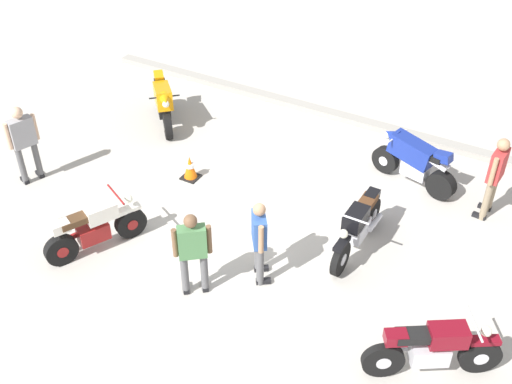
% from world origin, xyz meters
% --- Properties ---
extents(ground_plane, '(40.00, 40.00, 0.00)m').
position_xyz_m(ground_plane, '(0.00, 0.00, 0.00)').
color(ground_plane, '#B7B2A8').
extents(curb_edge, '(14.00, 0.30, 0.15)m').
position_xyz_m(curb_edge, '(0.00, 4.60, 0.07)').
color(curb_edge, '#9C978F').
rests_on(curb_edge, ground).
extents(motorcycle_black_cruiser, '(0.70, 2.09, 1.09)m').
position_xyz_m(motorcycle_black_cruiser, '(1.83, 0.39, 0.52)').
color(motorcycle_black_cruiser, black).
rests_on(motorcycle_black_cruiser, ground).
extents(motorcycle_cream_vintage, '(1.05, 1.82, 1.07)m').
position_xyz_m(motorcycle_cream_vintage, '(-2.31, -1.98, 0.49)').
color(motorcycle_cream_vintage, black).
rests_on(motorcycle_cream_vintage, ground).
extents(motorcycle_blue_sportbike, '(1.94, 0.81, 1.14)m').
position_xyz_m(motorcycle_blue_sportbike, '(2.05, 2.86, 0.59)').
color(motorcycle_blue_sportbike, black).
rests_on(motorcycle_blue_sportbike, ground).
extents(motorcycle_orange_sportbike, '(1.48, 1.55, 1.14)m').
position_xyz_m(motorcycle_orange_sportbike, '(-3.92, 2.32, 0.59)').
color(motorcycle_orange_sportbike, black).
rests_on(motorcycle_orange_sportbike, ground).
extents(motorcycle_maroon_cruiser, '(1.82, 1.23, 1.09)m').
position_xyz_m(motorcycle_maroon_cruiser, '(3.84, -1.66, 0.52)').
color(motorcycle_maroon_cruiser, black).
rests_on(motorcycle_maroon_cruiser, ground).
extents(person_in_green_shirt, '(0.56, 0.52, 1.66)m').
position_xyz_m(person_in_green_shirt, '(-0.13, -1.98, 0.94)').
color(person_in_green_shirt, '#59595B').
rests_on(person_in_green_shirt, ground).
extents(person_in_blue_shirt, '(0.50, 0.57, 1.62)m').
position_xyz_m(person_in_blue_shirt, '(0.64, -1.15, 0.91)').
color(person_in_blue_shirt, '#59595B').
rests_on(person_in_blue_shirt, ground).
extents(person_in_red_shirt, '(0.34, 0.67, 1.75)m').
position_xyz_m(person_in_red_shirt, '(3.67, 2.59, 1.01)').
color(person_in_red_shirt, gray).
rests_on(person_in_red_shirt, ground).
extents(person_in_gray_shirt, '(0.44, 0.66, 1.75)m').
position_xyz_m(person_in_gray_shirt, '(-4.97, -0.97, 1.01)').
color(person_in_gray_shirt, '#59595B').
rests_on(person_in_gray_shirt, ground).
extents(traffic_cone, '(0.36, 0.36, 0.53)m').
position_xyz_m(traffic_cone, '(-2.10, 0.74, 0.26)').
color(traffic_cone, black).
rests_on(traffic_cone, ground).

